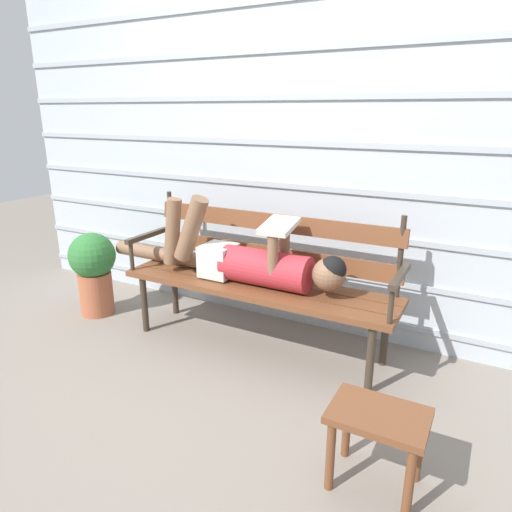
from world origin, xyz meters
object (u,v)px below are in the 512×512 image
(reclining_person, at_px, (244,259))
(potted_plant, at_px, (94,268))
(park_bench, at_px, (261,272))
(footstool, at_px, (378,429))

(reclining_person, relative_size, potted_plant, 2.81)
(park_bench, distance_m, reclining_person, 0.14)
(park_bench, xyz_separation_m, reclining_person, (-0.08, -0.07, 0.09))
(park_bench, height_order, footstool, park_bench)
(footstool, height_order, potted_plant, potted_plant)
(park_bench, bearing_deg, footstool, -41.41)
(reclining_person, bearing_deg, footstool, -36.80)
(reclining_person, distance_m, potted_plant, 1.24)
(reclining_person, bearing_deg, potted_plant, -174.80)
(footstool, bearing_deg, potted_plant, 163.44)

